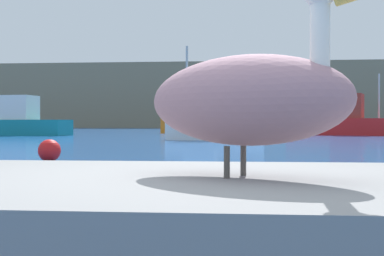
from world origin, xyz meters
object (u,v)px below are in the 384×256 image
Objects in this scene: fishing_boat_teal at (17,122)px; mooring_buoy at (49,151)px; fishing_boat_orange at (200,120)px; pelican at (247,98)px; fishing_boat_red at (345,122)px; fishing_boat_white at (212,121)px.

mooring_buoy is (10.72, -22.34, -0.63)m from fishing_boat_teal.
fishing_boat_orange is 14.09m from fishing_boat_teal.
pelican is at bearing -63.77° from mooring_buoy.
pelican is 34.39m from fishing_boat_red.
pelican is 38.74m from fishing_boat_orange.
fishing_boat_white reaches higher than fishing_boat_orange.
fishing_boat_teal is 15.78m from fishing_boat_white.
pelican is 23.42m from fishing_boat_white.
fishing_boat_teal is 1.53× the size of fishing_boat_white.
pelican reaches higher than mooring_buoy.
pelican is 2.50× the size of mooring_buoy.
pelican is 0.16× the size of fishing_boat_red.
fishing_boat_white reaches higher than fishing_boat_teal.
fishing_boat_teal is (-22.43, -2.42, -0.03)m from fishing_boat_red.
mooring_buoy is at bearing 146.36° from pelican.
fishing_boat_white reaches higher than pelican.
fishing_boat_teal is at bearing 42.61° from fishing_boat_orange.
fishing_boat_orange is at bearing -79.33° from fishing_boat_white.
fishing_boat_white is at bearing 78.34° from mooring_buoy.
fishing_boat_white is at bearing 107.32° from fishing_boat_orange.
fishing_boat_red reaches higher than fishing_boat_teal.
fishing_boat_orange is 1.20× the size of fishing_boat_white.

